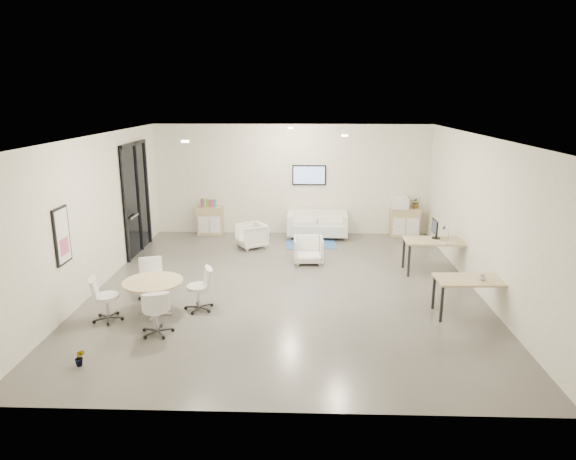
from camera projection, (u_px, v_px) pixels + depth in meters
The scene contains 21 objects.
room_shell at pixel (286, 215), 10.60m from camera, with size 9.60×10.60×4.80m.
glass_door at pixel (136, 195), 13.18m from camera, with size 0.09×1.90×2.85m.
artwork at pixel (62, 236), 9.20m from camera, with size 0.05×0.54×1.04m.
wall_tv at pixel (309, 175), 14.86m from camera, with size 0.98×0.06×0.58m.
ceiling_spots at pixel (278, 134), 11.01m from camera, with size 3.14×4.14×0.03m.
sideboard_left at pixel (210, 221), 15.12m from camera, with size 0.73×0.38×0.82m.
sideboard_right at pixel (405, 222), 14.92m from camera, with size 0.83×0.40×0.83m.
books at pixel (208, 203), 14.99m from camera, with size 0.43×0.14×0.22m.
printer at pixel (400, 202), 14.78m from camera, with size 0.55×0.48×0.36m.
loveseat at pixel (317, 225), 14.83m from camera, with size 1.74×0.90×0.64m.
blue_rug at pixel (311, 244), 14.15m from camera, with size 1.38×0.92×0.01m, color #2D4D89.
armchair_left at pixel (251, 234), 13.81m from camera, with size 0.70×0.66×0.72m, color white.
armchair_right at pixel (308, 249), 12.54m from camera, with size 0.69×0.65×0.71m, color white.
desk_rear at pixel (437, 243), 11.76m from camera, with size 1.51×0.78×0.78m.
desk_front at pixel (474, 283), 9.43m from camera, with size 1.41×0.74×0.73m.
monitor at pixel (435, 228), 11.83m from camera, with size 0.20×0.50×0.44m.
round_table at pixel (153, 285), 9.48m from camera, with size 1.11×1.11×0.67m.
meeting_chairs at pixel (154, 294), 9.53m from camera, with size 2.30×2.30×0.82m.
plant_cabinet at pixel (416, 204), 14.77m from camera, with size 0.29×0.32×0.25m, color #3F7F3F.
plant_floor at pixel (80, 362), 7.79m from camera, with size 0.15×0.27×0.12m, color #3F7F3F.
cup at pixel (482, 277), 9.33m from camera, with size 0.12×0.09×0.12m, color white.
Camera 1 is at (0.38, -10.33, 3.99)m, focal length 32.00 mm.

